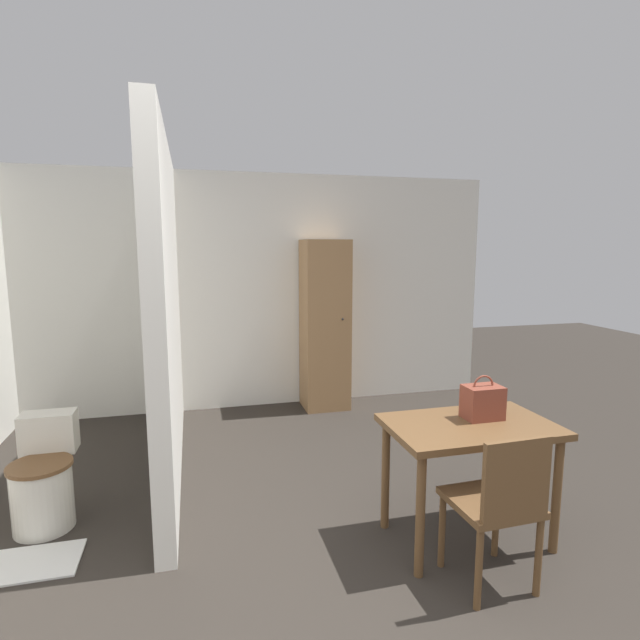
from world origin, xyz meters
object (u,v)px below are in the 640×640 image
(dining_table, at_px, (469,440))
(wooden_chair, at_px, (498,502))
(handbag, at_px, (483,402))
(toilet, at_px, (44,481))
(wooden_cabinet, at_px, (325,325))

(dining_table, height_order, wooden_chair, wooden_chair)
(handbag, bearing_deg, wooden_chair, -112.21)
(dining_table, distance_m, wooden_chair, 0.46)
(dining_table, height_order, toilet, dining_table)
(wooden_chair, height_order, handbag, handbag)
(dining_table, relative_size, wooden_cabinet, 0.53)
(wooden_chair, distance_m, handbag, 0.63)
(handbag, bearing_deg, toilet, 163.67)
(toilet, bearing_deg, handbag, -16.33)
(dining_table, xyz_separation_m, wooden_cabinet, (-0.17, 2.62, 0.28))
(wooden_chair, relative_size, wooden_cabinet, 0.47)
(wooden_chair, xyz_separation_m, handbag, (0.20, 0.48, 0.36))
(wooden_cabinet, bearing_deg, dining_table, -86.27)
(dining_table, xyz_separation_m, wooden_chair, (-0.09, -0.43, -0.15))
(toilet, relative_size, handbag, 2.51)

